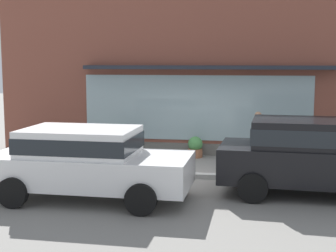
{
  "coord_description": "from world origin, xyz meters",
  "views": [
    {
      "loc": [
        1.48,
        -12.39,
        2.98
      ],
      "look_at": [
        -0.93,
        1.2,
        1.15
      ],
      "focal_mm": 51.94,
      "sensor_mm": 36.0,
      "label": 1
    }
  ],
  "objects_px": {
    "potted_plant_window_center": "(309,139)",
    "potted_plant_low_front": "(195,147)",
    "pedestrian_with_handbag": "(257,134)",
    "parked_car_white": "(87,159)",
    "parked_car_black": "(310,153)",
    "potted_plant_near_hydrant": "(115,143)",
    "fire_hydrant": "(230,154)",
    "potted_plant_by_entrance": "(71,138)"
  },
  "relations": [
    {
      "from": "pedestrian_with_handbag",
      "to": "potted_plant_window_center",
      "type": "distance_m",
      "value": 1.81
    },
    {
      "from": "parked_car_white",
      "to": "potted_plant_by_entrance",
      "type": "height_order",
      "value": "parked_car_white"
    },
    {
      "from": "potted_plant_window_center",
      "to": "potted_plant_low_front",
      "type": "relative_size",
      "value": 2.05
    },
    {
      "from": "potted_plant_window_center",
      "to": "potted_plant_low_front",
      "type": "distance_m",
      "value": 3.46
    },
    {
      "from": "parked_car_white",
      "to": "potted_plant_window_center",
      "type": "height_order",
      "value": "parked_car_white"
    },
    {
      "from": "parked_car_black",
      "to": "potted_plant_window_center",
      "type": "xyz_separation_m",
      "value": [
        0.4,
        4.03,
        -0.31
      ]
    },
    {
      "from": "pedestrian_with_handbag",
      "to": "potted_plant_by_entrance",
      "type": "xyz_separation_m",
      "value": [
        -6.08,
        0.99,
        -0.43
      ]
    },
    {
      "from": "parked_car_white",
      "to": "potted_plant_low_front",
      "type": "relative_size",
      "value": 6.66
    },
    {
      "from": "fire_hydrant",
      "to": "parked_car_black",
      "type": "height_order",
      "value": "parked_car_black"
    },
    {
      "from": "pedestrian_with_handbag",
      "to": "fire_hydrant",
      "type": "bearing_deg",
      "value": -29.2
    },
    {
      "from": "parked_car_black",
      "to": "potted_plant_by_entrance",
      "type": "bearing_deg",
      "value": 153.32
    },
    {
      "from": "potted_plant_low_front",
      "to": "pedestrian_with_handbag",
      "type": "bearing_deg",
      "value": -21.79
    },
    {
      "from": "pedestrian_with_handbag",
      "to": "potted_plant_window_center",
      "type": "bearing_deg",
      "value": 139.23
    },
    {
      "from": "parked_car_black",
      "to": "potted_plant_near_hydrant",
      "type": "relative_size",
      "value": 5.94
    },
    {
      "from": "potted_plant_by_entrance",
      "to": "potted_plant_low_front",
      "type": "bearing_deg",
      "value": -3.15
    },
    {
      "from": "parked_car_white",
      "to": "parked_car_black",
      "type": "bearing_deg",
      "value": 14.02
    },
    {
      "from": "potted_plant_by_entrance",
      "to": "potted_plant_window_center",
      "type": "bearing_deg",
      "value": -0.61
    },
    {
      "from": "pedestrian_with_handbag",
      "to": "parked_car_black",
      "type": "bearing_deg",
      "value": 38.94
    },
    {
      "from": "parked_car_white",
      "to": "pedestrian_with_handbag",
      "type": "bearing_deg",
      "value": 49.87
    },
    {
      "from": "parked_car_black",
      "to": "potted_plant_by_entrance",
      "type": "xyz_separation_m",
      "value": [
        -7.22,
        4.11,
        -0.5
      ]
    },
    {
      "from": "potted_plant_near_hydrant",
      "to": "pedestrian_with_handbag",
      "type": "bearing_deg",
      "value": -10.14
    },
    {
      "from": "fire_hydrant",
      "to": "parked_car_black",
      "type": "bearing_deg",
      "value": -52.18
    },
    {
      "from": "potted_plant_low_front",
      "to": "parked_car_black",
      "type": "bearing_deg",
      "value": -51.89
    },
    {
      "from": "potted_plant_near_hydrant",
      "to": "potted_plant_by_entrance",
      "type": "distance_m",
      "value": 1.56
    },
    {
      "from": "pedestrian_with_handbag",
      "to": "parked_car_white",
      "type": "height_order",
      "value": "parked_car_white"
    },
    {
      "from": "parked_car_white",
      "to": "potted_plant_by_entrance",
      "type": "bearing_deg",
      "value": 115.19
    },
    {
      "from": "potted_plant_window_center",
      "to": "potted_plant_by_entrance",
      "type": "xyz_separation_m",
      "value": [
        -7.63,
        0.08,
        -0.19
      ]
    },
    {
      "from": "pedestrian_with_handbag",
      "to": "potted_plant_low_front",
      "type": "xyz_separation_m",
      "value": [
        -1.9,
        0.76,
        -0.56
      ]
    },
    {
      "from": "potted_plant_window_center",
      "to": "potted_plant_low_front",
      "type": "bearing_deg",
      "value": -177.53
    },
    {
      "from": "parked_car_white",
      "to": "fire_hydrant",
      "type": "bearing_deg",
      "value": 51.46
    },
    {
      "from": "fire_hydrant",
      "to": "potted_plant_window_center",
      "type": "relative_size",
      "value": 0.61
    },
    {
      "from": "fire_hydrant",
      "to": "potted_plant_by_entrance",
      "type": "distance_m",
      "value": 5.58
    },
    {
      "from": "fire_hydrant",
      "to": "pedestrian_with_handbag",
      "type": "distance_m",
      "value": 1.12
    },
    {
      "from": "potted_plant_window_center",
      "to": "potted_plant_by_entrance",
      "type": "height_order",
      "value": "potted_plant_window_center"
    },
    {
      "from": "potted_plant_window_center",
      "to": "potted_plant_low_front",
      "type": "height_order",
      "value": "potted_plant_window_center"
    },
    {
      "from": "potted_plant_window_center",
      "to": "parked_car_white",
      "type": "bearing_deg",
      "value": -135.23
    },
    {
      "from": "fire_hydrant",
      "to": "potted_plant_low_front",
      "type": "height_order",
      "value": "fire_hydrant"
    },
    {
      "from": "pedestrian_with_handbag",
      "to": "potted_plant_low_front",
      "type": "distance_m",
      "value": 2.12
    },
    {
      "from": "pedestrian_with_handbag",
      "to": "potted_plant_near_hydrant",
      "type": "relative_size",
      "value": 2.17
    },
    {
      "from": "parked_car_black",
      "to": "potted_plant_window_center",
      "type": "distance_m",
      "value": 4.06
    },
    {
      "from": "potted_plant_low_front",
      "to": "potted_plant_by_entrance",
      "type": "height_order",
      "value": "potted_plant_by_entrance"
    },
    {
      "from": "pedestrian_with_handbag",
      "to": "parked_car_black",
      "type": "relative_size",
      "value": 0.37
    }
  ]
}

